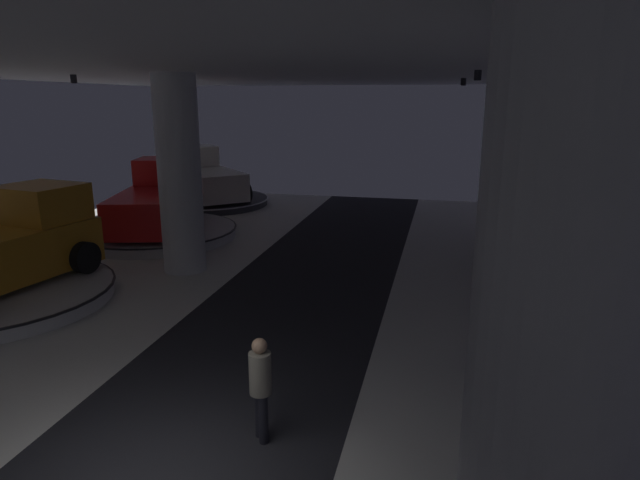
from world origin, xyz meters
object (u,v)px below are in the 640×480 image
Objects in this scene: display_platform_far_right at (566,265)px; visitor_walking_near at (261,383)px; column_left at (180,176)px; pickup_truck_deep_left at (205,177)px; display_platform_far_left at (157,232)px; column_right at (556,384)px; display_car_far_right at (570,234)px; display_platform_deep_left at (208,201)px; pickup_truck_far_left at (157,200)px.

display_platform_far_right is 3.18× the size of visitor_walking_near.
column_left is 8.89m from visitor_walking_near.
pickup_truck_deep_left reaches higher than display_platform_far_right.
visitor_walking_near is at bearing -63.01° from pickup_truck_deep_left.
column_left reaches higher than display_platform_far_right.
column_left is 4.92m from display_platform_far_left.
column_right reaches higher than pickup_truck_deep_left.
display_platform_far_left is at bearing 175.86° from display_car_far_right.
pickup_truck_deep_left is (-0.22, 0.24, 1.08)m from display_platform_deep_left.
pickup_truck_far_left reaches higher than display_car_far_right.
column_right is at bearing -50.32° from display_platform_far_left.
pickup_truck_deep_left is (-1.09, 6.54, 1.05)m from display_platform_far_left.
column_right reaches higher than pickup_truck_far_left.
column_right reaches higher than display_platform_deep_left.
pickup_truck_far_left is at bearing 125.42° from visitor_walking_near.
pickup_truck_deep_left is at bearing 132.93° from display_platform_deep_left.
display_platform_far_left is 1.07× the size of pickup_truck_deep_left.
display_platform_far_right is 11.22m from visitor_walking_near.
visitor_walking_near is at bearing -121.97° from display_platform_far_right.
visitor_walking_near is (-5.93, -9.50, 0.71)m from display_platform_far_right.
display_platform_far_right is 16.42m from pickup_truck_deep_left.
display_platform_far_left is 1.00× the size of display_platform_deep_left.
pickup_truck_deep_left reaches higher than display_platform_far_left.
pickup_truck_far_left is at bearing 174.72° from display_platform_far_right.
pickup_truck_far_left is (-10.92, 13.36, -1.45)m from column_right.
column_left is 11.29m from display_platform_far_right.
display_platform_deep_left is 1.12m from pickup_truck_deep_left.
pickup_truck_deep_left reaches higher than display_car_far_right.
display_car_far_right is 0.84× the size of pickup_truck_deep_left.
visitor_walking_near is (8.43, -16.75, 0.73)m from display_platform_deep_left.
display_platform_deep_left is (-3.60, 9.52, -2.57)m from column_left.
display_platform_deep_left is (-0.87, 6.30, -0.03)m from display_platform_far_left.
pickup_truck_deep_left is at bearing 99.14° from pickup_truck_far_left.
column_right is at bearing -58.68° from pickup_truck_deep_left.
column_right is 22.77m from display_platform_deep_left.
display_car_far_right is at bearing -4.14° from display_platform_far_left.
display_platform_far_left is at bearing 175.99° from display_platform_far_right.
display_platform_far_right is (13.58, -1.26, -1.11)m from pickup_truck_far_left.
display_platform_far_left is 1.28× the size of display_car_far_right.
column_left is at bearing -68.63° from pickup_truck_deep_left.
column_right is 1.04× the size of pickup_truck_deep_left.
display_car_far_right is (13.57, -1.29, -0.18)m from pickup_truck_far_left.
visitor_walking_near is (8.65, -16.98, -0.35)m from pickup_truck_deep_left.
visitor_walking_near is (-3.27, 2.61, -1.84)m from column_right.
display_platform_far_left is at bearing -74.22° from pickup_truck_far_left.
column_left is at bearing -168.25° from display_car_far_right.
column_left reaches higher than display_platform_far_left.
display_car_far_right is (-0.01, -0.03, 0.92)m from display_platform_far_right.
column_left is at bearing 123.76° from visitor_walking_near.
pickup_truck_far_left is 6.15m from display_platform_deep_left.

